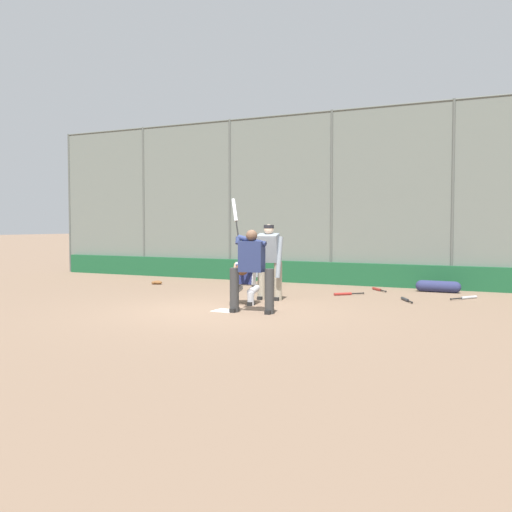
% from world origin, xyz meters
% --- Properties ---
extents(ground_plane, '(160.00, 160.00, 0.00)m').
position_xyz_m(ground_plane, '(0.00, 0.00, 0.00)').
color(ground_plane, '#7A604C').
extents(home_plate_marker, '(0.43, 0.43, 0.01)m').
position_xyz_m(home_plate_marker, '(0.00, 0.00, 0.01)').
color(home_plate_marker, white).
rests_on(home_plate_marker, ground_plane).
extents(backstop_fence, '(20.20, 0.08, 4.99)m').
position_xyz_m(backstop_fence, '(0.00, -6.12, 2.59)').
color(backstop_fence, '#515651').
rests_on(backstop_fence, ground_plane).
extents(padding_wall, '(19.72, 0.18, 0.63)m').
position_xyz_m(padding_wall, '(0.00, -6.02, 0.32)').
color(padding_wall, '#19512D').
rests_on(padding_wall, ground_plane).
extents(bleachers_beyond, '(14.08, 1.95, 1.16)m').
position_xyz_m(bleachers_beyond, '(1.61, -8.27, 0.38)').
color(bleachers_beyond, slate).
rests_on(bleachers_beyond, ground_plane).
extents(batter_at_plate, '(1.11, 0.61, 2.24)m').
position_xyz_m(batter_at_plate, '(-0.58, -0.01, 0.88)').
color(batter_at_plate, '#333333').
rests_on(batter_at_plate, ground_plane).
extents(catcher_behind_plate, '(0.63, 0.73, 1.11)m').
position_xyz_m(catcher_behind_plate, '(0.13, -1.06, 0.58)').
color(catcher_behind_plate, '#B7B7BC').
rests_on(catcher_behind_plate, ground_plane).
extents(umpire_home, '(0.70, 0.46, 1.72)m').
position_xyz_m(umpire_home, '(-0.03, -1.93, 0.92)').
color(umpire_home, gray).
rests_on(umpire_home, ground_plane).
extents(spare_bat_near_backstop, '(0.59, 0.62, 0.07)m').
position_xyz_m(spare_bat_near_backstop, '(-1.27, -3.63, 0.03)').
color(spare_bat_near_backstop, black).
rests_on(spare_bat_near_backstop, ground_plane).
extents(spare_bat_by_padding, '(0.50, 0.75, 0.07)m').
position_xyz_m(spare_bat_by_padding, '(-4.01, -4.19, 0.03)').
color(spare_bat_by_padding, black).
rests_on(spare_bat_by_padding, ground_plane).
extents(spare_bat_third_base_side, '(0.43, 0.74, 0.07)m').
position_xyz_m(spare_bat_third_base_side, '(-2.84, -3.17, 0.03)').
color(spare_bat_third_base_side, black).
rests_on(spare_bat_third_base_side, ground_plane).
extents(spare_bat_first_base_side, '(0.55, 0.65, 0.07)m').
position_xyz_m(spare_bat_first_base_side, '(-1.70, -4.99, 0.03)').
color(spare_bat_first_base_side, black).
rests_on(spare_bat_first_base_side, ground_plane).
extents(fielding_glove_on_dirt, '(0.30, 0.23, 0.11)m').
position_xyz_m(fielding_glove_on_dirt, '(4.40, -3.71, 0.05)').
color(fielding_glove_on_dirt, brown).
rests_on(fielding_glove_on_dirt, ground_plane).
extents(equipment_bag_dugout_side, '(1.13, 0.29, 0.29)m').
position_xyz_m(equipment_bag_dugout_side, '(-3.16, -5.32, 0.15)').
color(equipment_bag_dugout_side, navy).
rests_on(equipment_bag_dugout_side, ground_plane).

